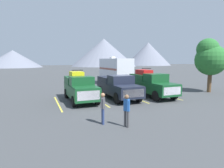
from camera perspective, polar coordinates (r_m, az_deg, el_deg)
name	(u,v)px	position (r m, az deg, el deg)	size (l,w,h in m)	color
ground_plane	(119,100)	(16.17, 2.28, -4.94)	(240.00, 240.00, 0.00)	#3F4244
pickup_truck_a	(80,87)	(16.07, -9.73, -0.89)	(2.06, 5.35, 2.57)	#144723
pickup_truck_b	(118,86)	(16.91, 1.70, -0.62)	(2.21, 5.81, 2.11)	black
pickup_truck_c	(151,83)	(18.21, 11.68, 0.16)	(2.10, 5.64, 2.63)	#144723
lot_stripe_a	(58,103)	(15.58, -16.05, -5.67)	(0.12, 5.50, 0.01)	gold
lot_stripe_b	(98,100)	(16.24, -4.18, -4.88)	(0.12, 5.50, 0.01)	gold
lot_stripe_c	(133,97)	(17.52, 6.33, -4.01)	(0.12, 5.50, 0.01)	gold
lot_stripe_d	(163,95)	(19.31, 15.13, -3.17)	(0.12, 5.50, 0.01)	gold
camper_trailer_a	(115,70)	(26.48, 0.99, 4.32)	(2.62, 7.63, 3.92)	silver
person_a	(103,106)	(10.07, -2.79, -6.73)	(0.23, 0.37, 1.70)	navy
person_b	(127,108)	(9.64, 4.44, -7.39)	(0.29, 0.34, 1.69)	#3F3F42
tree_a	(210,57)	(22.49, 27.54, 7.12)	(3.22, 3.22, 5.67)	brown
mountain_ridge	(42,54)	(104.02, -20.48, 8.61)	(164.88, 43.79, 15.28)	slate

